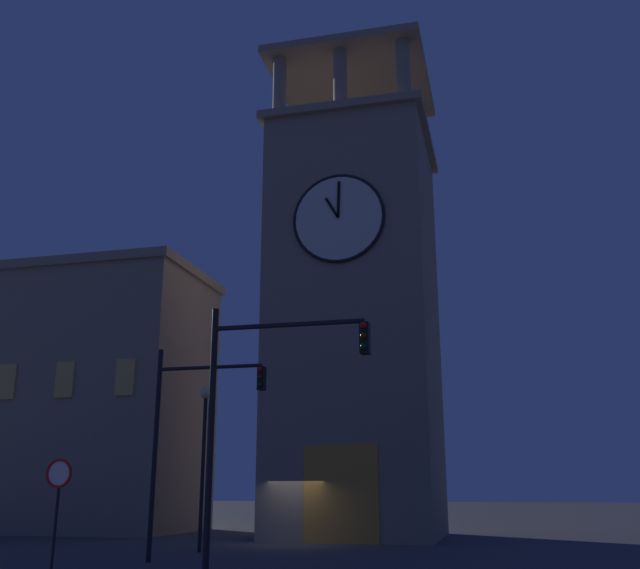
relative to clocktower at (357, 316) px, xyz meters
name	(u,v)px	position (x,y,z in m)	size (l,w,h in m)	color
ground_plane	(291,544)	(1.97, 4.67, -10.54)	(200.00, 200.00, 0.00)	#424247
clocktower	(357,316)	(0.00, 0.00, 0.00)	(8.14, 8.79, 26.60)	gray
adjacent_wing_building	(52,399)	(17.70, -1.12, -3.51)	(17.06, 8.24, 14.04)	gray
traffic_signal_near	(259,397)	(-1.15, 18.35, -6.25)	(3.96, 0.41, 6.52)	black
traffic_signal_mid	(188,421)	(3.05, 12.99, -6.25)	(3.74, 0.41, 6.65)	black
street_lamp	(204,437)	(4.06, 9.22, -6.51)	(0.44, 0.44, 5.89)	black
no_horn_sign	(58,483)	(4.79, 17.17, -8.21)	(0.78, 0.14, 2.97)	black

